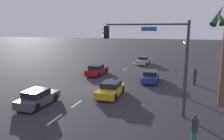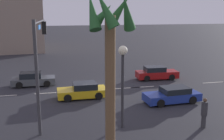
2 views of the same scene
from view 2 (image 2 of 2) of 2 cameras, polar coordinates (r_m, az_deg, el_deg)
ground_plane at (r=25.39m, az=-2.98°, el=-4.15°), size 220.00×220.00×0.00m
lane_stripe_1 at (r=29.72m, az=20.24°, el=-2.45°), size 2.30×0.14×0.01m
lane_stripe_2 at (r=26.44m, az=6.33°, el=-3.53°), size 2.33×0.14×0.01m
lane_stripe_3 at (r=25.99m, az=3.15°, el=-3.75°), size 2.56×0.14×0.01m
lane_stripe_4 at (r=25.06m, az=-13.66°, el=-4.70°), size 1.90×0.14×0.01m
lane_stripe_5 at (r=25.36m, az=-21.27°, el=-5.00°), size 1.87×0.14×0.01m
car_0 at (r=23.13m, az=-6.10°, el=-4.31°), size 4.08×1.93×1.28m
car_1 at (r=22.41m, az=12.45°, el=-5.13°), size 4.54×2.06×1.24m
car_2 at (r=27.72m, az=-16.11°, el=-1.90°), size 4.10×1.80×1.33m
car_3 at (r=29.53m, az=9.22°, el=-0.67°), size 4.43×1.93×1.37m
traffic_signal at (r=17.80m, az=-14.78°, el=3.53°), size 0.71×6.25×6.71m
streetlamp at (r=16.46m, az=2.23°, el=0.02°), size 0.56×0.56×5.15m
pedestrian_1 at (r=18.10m, az=18.59°, el=-8.31°), size 0.55×0.55×1.93m
palm_tree_0 at (r=12.99m, az=-0.39°, el=5.46°), size 2.62×2.70×8.10m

